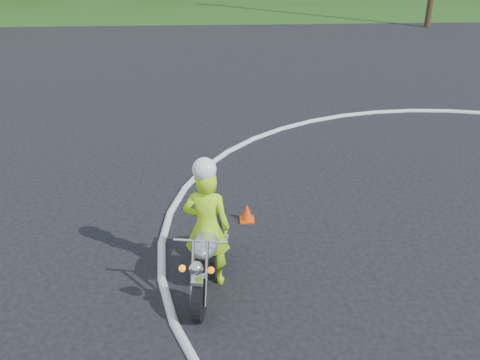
{
  "coord_description": "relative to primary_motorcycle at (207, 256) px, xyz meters",
  "views": [
    {
      "loc": [
        -5.19,
        -4.05,
        4.51
      ],
      "look_at": [
        -4.79,
        2.93,
        1.1
      ],
      "focal_mm": 40.0,
      "sensor_mm": 36.0,
      "label": 1
    }
  ],
  "objects": [
    {
      "name": "grass_strip",
      "position": [
        5.28,
        25.11,
        -0.48
      ],
      "size": [
        120.0,
        10.0,
        0.02
      ],
      "primitive_type": "cube",
      "color": "#1E4714",
      "rests_on": "ground"
    },
    {
      "name": "primary_motorcycle",
      "position": [
        0.0,
        0.0,
        0.0
      ],
      "size": [
        0.73,
        1.91,
        1.01
      ],
      "rotation": [
        0.0,
        0.0,
        -0.16
      ],
      "color": "black",
      "rests_on": "ground"
    },
    {
      "name": "rider_primary_grp",
      "position": [
        0.0,
        0.13,
        0.41
      ],
      "size": [
        0.68,
        0.5,
        1.87
      ],
      "rotation": [
        0.0,
        0.0,
        -0.16
      ],
      "color": "#B7FF1A",
      "rests_on": "ground"
    }
  ]
}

